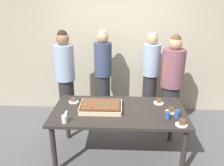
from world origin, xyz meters
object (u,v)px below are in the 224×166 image
(cake_server_utensil, at_px, (65,114))
(person_serving_front, at_px, (103,75))
(drink_cup_middle, at_px, (168,115))
(party_table, at_px, (119,115))
(plated_slice_far_right, at_px, (74,101))
(person_green_shirt_behind, at_px, (66,79))
(sheet_cake, at_px, (101,106))
(plated_slice_near_right, at_px, (171,111))
(person_far_right_suit, at_px, (172,83))
(plated_slice_near_left, at_px, (159,102))
(plated_slice_far_left, at_px, (182,123))
(drink_cup_far_end, at_px, (64,119))
(person_striped_tie_right, at_px, (150,76))
(drink_cup_nearest, at_px, (177,114))

(cake_server_utensil, bearing_deg, person_serving_front, 71.60)
(drink_cup_middle, bearing_deg, party_table, 161.33)
(plated_slice_far_right, distance_m, person_green_shirt_behind, 0.64)
(sheet_cake, distance_m, cake_server_utensil, 0.51)
(plated_slice_near_right, distance_m, drink_cup_middle, 0.20)
(plated_slice_near_right, xyz_separation_m, person_far_right_suit, (0.17, 0.85, 0.10))
(sheet_cake, distance_m, plated_slice_near_left, 0.88)
(cake_server_utensil, bearing_deg, plated_slice_far_left, -7.59)
(drink_cup_far_end, bearing_deg, party_table, 28.79)
(plated_slice_near_left, height_order, drink_cup_middle, drink_cup_middle)
(plated_slice_near_left, height_order, person_serving_front, person_serving_front)
(plated_slice_far_left, bearing_deg, plated_slice_near_right, 101.52)
(person_far_right_suit, bearing_deg, person_striped_tie_right, -78.07)
(drink_cup_middle, xyz_separation_m, person_serving_front, (-0.95, 1.30, 0.11))
(plated_slice_near_left, relative_size, plated_slice_near_right, 1.00)
(party_table, bearing_deg, plated_slice_far_left, -25.01)
(drink_cup_middle, bearing_deg, sheet_cake, 165.35)
(sheet_cake, distance_m, drink_cup_far_end, 0.58)
(drink_cup_nearest, xyz_separation_m, drink_cup_far_end, (-1.46, -0.21, 0.00))
(party_table, bearing_deg, person_serving_front, 105.81)
(plated_slice_far_right, height_order, person_far_right_suit, person_far_right_suit)
(plated_slice_near_right, bearing_deg, plated_slice_near_left, 114.02)
(person_striped_tie_right, bearing_deg, plated_slice_far_left, 45.09)
(drink_cup_far_end, relative_size, person_striped_tie_right, 0.06)
(party_table, height_order, plated_slice_far_right, plated_slice_far_right)
(plated_slice_near_right, relative_size, cake_server_utensil, 0.75)
(cake_server_utensil, xyz_separation_m, person_far_right_suit, (1.62, 0.98, 0.12))
(party_table, height_order, cake_server_utensil, cake_server_utensil)
(drink_cup_far_end, distance_m, person_striped_tie_right, 1.95)
(plated_slice_far_right, xyz_separation_m, person_serving_front, (0.38, 0.86, 0.14))
(plated_slice_near_left, height_order, drink_cup_nearest, drink_cup_nearest)
(party_table, relative_size, person_striped_tie_right, 1.10)
(person_far_right_suit, bearing_deg, plated_slice_far_left, 50.29)
(drink_cup_middle, height_order, person_green_shirt_behind, person_green_shirt_behind)
(plated_slice_far_left, bearing_deg, drink_cup_far_end, -179.78)
(plated_slice_near_left, distance_m, drink_cup_far_end, 1.42)
(drink_cup_middle, bearing_deg, cake_server_utensil, 177.91)
(sheet_cake, distance_m, person_serving_front, 1.08)
(party_table, bearing_deg, person_striped_tie_right, 63.38)
(person_far_right_suit, bearing_deg, plated_slice_near_left, 27.81)
(plated_slice_far_left, xyz_separation_m, person_serving_front, (-1.10, 1.46, 0.13))
(plated_slice_far_right, relative_size, drink_cup_nearest, 1.50)
(plated_slice_near_left, bearing_deg, person_striped_tie_right, 92.20)
(party_table, xyz_separation_m, plated_slice_far_right, (-0.69, 0.23, 0.10))
(plated_slice_far_left, bearing_deg, drink_cup_middle, 134.47)
(party_table, distance_m, cake_server_utensil, 0.75)
(party_table, xyz_separation_m, person_green_shirt_behind, (-0.94, 0.80, 0.25))
(plated_slice_far_right, xyz_separation_m, person_green_shirt_behind, (-0.25, 0.57, 0.15))
(party_table, height_order, person_striped_tie_right, person_striped_tie_right)
(plated_slice_near_right, xyz_separation_m, cake_server_utensil, (-1.45, -0.13, -0.02))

